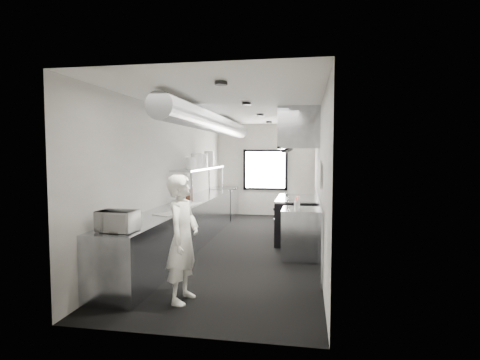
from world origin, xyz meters
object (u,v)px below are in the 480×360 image
at_px(range, 296,219).
at_px(cutting_board, 185,204).
at_px(deli_tub_a, 132,217).
at_px(deli_tub_b, 137,216).
at_px(bottle_station, 300,233).
at_px(microwave, 117,221).
at_px(pass_shelf, 201,169).
at_px(plate_stack_a, 191,163).
at_px(squeeze_bottle_d, 296,203).
at_px(plate_stack_b, 197,161).
at_px(knife_block, 189,194).
at_px(exhaust_hood, 300,131).
at_px(plate_stack_d, 209,159).
at_px(small_plate, 174,211).
at_px(far_work_table, 223,203).
at_px(squeeze_bottle_a, 296,206).
at_px(line_cook, 183,238).
at_px(squeeze_bottle_c, 298,204).
at_px(squeeze_bottle_e, 298,201).
at_px(plate_stack_c, 203,161).
at_px(prep_counter, 183,227).

distance_m(range, cutting_board, 2.48).
bearing_deg(deli_tub_a, deli_tub_b, 39.17).
relative_size(bottle_station, microwave, 1.99).
bearing_deg(pass_shelf, plate_stack_a, -90.63).
xyz_separation_m(range, squeeze_bottle_d, (0.03, -1.22, 0.51)).
xyz_separation_m(microwave, plate_stack_b, (-0.06, 3.81, 0.70)).
height_order(deli_tub_a, knife_block, knife_block).
bearing_deg(exhaust_hood, knife_block, -169.71).
bearing_deg(plate_stack_d, bottle_station, -47.13).
bearing_deg(plate_stack_a, squeeze_bottle_d, -18.76).
relative_size(small_plate, plate_stack_b, 0.52).
bearing_deg(far_work_table, deli_tub_a, -91.81).
relative_size(exhaust_hood, squeeze_bottle_a, 12.51).
bearing_deg(line_cook, squeeze_bottle_c, -25.28).
relative_size(knife_block, squeeze_bottle_e, 1.26).
xyz_separation_m(bottle_station, deli_tub_b, (-2.41, -1.61, 0.50)).
height_order(bottle_station, far_work_table, same).
relative_size(plate_stack_d, squeeze_bottle_a, 2.22).
distance_m(bottle_station, deli_tub_a, 3.03).
bearing_deg(squeeze_bottle_a, small_plate, -168.89).
distance_m(range, plate_stack_c, 2.61).
bearing_deg(squeeze_bottle_a, far_work_table, 117.99).
relative_size(pass_shelf, deli_tub_b, 19.82).
bearing_deg(microwave, squeeze_bottle_d, 53.27).
xyz_separation_m(pass_shelf, plate_stack_a, (-0.01, -0.75, 0.16)).
height_order(knife_block, plate_stack_a, plate_stack_a).
bearing_deg(small_plate, bottle_station, 18.01).
bearing_deg(deli_tub_b, squeeze_bottle_c, 34.56).
bearing_deg(squeeze_bottle_c, pass_shelf, 143.86).
distance_m(cutting_board, plate_stack_c, 1.82).
xyz_separation_m(pass_shelf, small_plate, (0.18, -2.40, -0.63)).
xyz_separation_m(far_work_table, cutting_board, (0.05, -3.67, 0.46)).
distance_m(microwave, plate_stack_b, 3.87).
relative_size(knife_block, plate_stack_d, 0.60).
relative_size(far_work_table, plate_stack_a, 4.77).
bearing_deg(cutting_board, prep_counter, -143.43).
distance_m(range, microwave, 4.47).
bearing_deg(bottle_station, squeeze_bottle_d, 114.17).
relative_size(microwave, small_plate, 2.63).
distance_m(plate_stack_b, squeeze_bottle_e, 2.60).
bearing_deg(plate_stack_a, exhaust_hood, 11.09).
bearing_deg(exhaust_hood, plate_stack_b, -178.34).
bearing_deg(microwave, plate_stack_a, 94.10).
relative_size(line_cook, deli_tub_b, 10.79).
bearing_deg(pass_shelf, squeeze_bottle_c, -36.14).
bearing_deg(deli_tub_a, plate_stack_b, 87.39).
xyz_separation_m(deli_tub_b, squeeze_bottle_c, (2.37, 1.63, 0.04)).
distance_m(prep_counter, small_plate, 1.02).
distance_m(cutting_board, squeeze_bottle_a, 2.25).
bearing_deg(exhaust_hood, deli_tub_a, -128.28).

